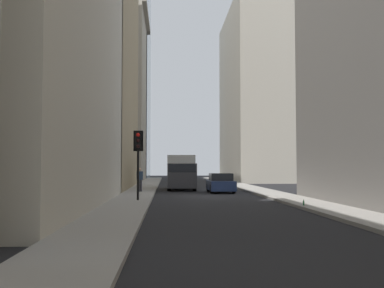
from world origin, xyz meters
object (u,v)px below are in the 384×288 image
(delivery_truck, at_px, (181,172))
(discarded_bottle, at_px, (304,203))
(traffic_light_foreground, at_px, (138,149))
(pedestrian, at_px, (140,179))
(sedan_navy, at_px, (221,183))

(delivery_truck, xyz_separation_m, discarded_bottle, (-17.28, -5.05, -1.21))
(delivery_truck, height_order, traffic_light_foreground, traffic_light_foreground)
(delivery_truck, xyz_separation_m, traffic_light_foreground, (-13.59, 2.70, 1.39))
(delivery_truck, distance_m, discarded_bottle, 18.05)
(discarded_bottle, bearing_deg, pedestrian, 34.13)
(delivery_truck, height_order, sedan_navy, delivery_truck)
(traffic_light_foreground, relative_size, pedestrian, 2.19)
(delivery_truck, relative_size, traffic_light_foreground, 1.75)
(sedan_navy, bearing_deg, pedestrian, 99.49)
(pedestrian, bearing_deg, sedan_navy, -80.51)
(delivery_truck, distance_m, traffic_light_foreground, 13.92)
(delivery_truck, bearing_deg, traffic_light_foreground, 168.77)
(traffic_light_foreground, xyz_separation_m, pedestrian, (8.33, 0.40, -1.79))
(delivery_truck, bearing_deg, sedan_navy, -146.77)
(pedestrian, bearing_deg, traffic_light_foreground, -177.27)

